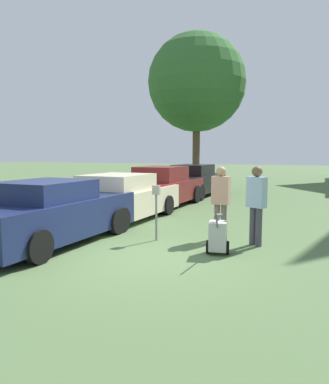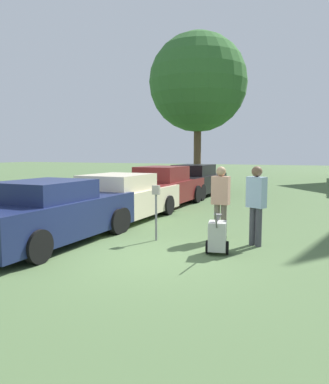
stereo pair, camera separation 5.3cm
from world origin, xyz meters
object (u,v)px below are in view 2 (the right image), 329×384
(parked_car_cream, at_px, (120,199))
(parked_car_black, at_px, (195,181))
(parking_meter, at_px, (156,202))
(parked_car_maroon, at_px, (164,188))
(equipment_cart, at_px, (217,236))
(parked_car_navy, at_px, (51,214))
(person_supervisor, at_px, (256,200))
(person_worker, at_px, (221,198))

(parked_car_cream, relative_size, parked_car_black, 0.98)
(parking_meter, bearing_deg, parked_car_black, 103.05)
(parked_car_cream, bearing_deg, parked_car_maroon, 90.92)
(equipment_cart, bearing_deg, parked_car_navy, 177.60)
(parked_car_cream, height_order, parked_car_black, parked_car_black)
(person_supervisor, xyz_separation_m, equipment_cart, (-0.61, -1.02, -0.65))
(person_supervisor, height_order, equipment_cart, person_supervisor)
(parked_car_black, bearing_deg, person_worker, -66.54)
(parked_car_black, distance_m, person_supervisor, 9.85)
(equipment_cart, bearing_deg, parked_car_maroon, 111.16)
(parked_car_navy, height_order, person_supervisor, person_supervisor)
(person_supervisor, bearing_deg, parked_car_cream, 6.05)
(parked_car_maroon, height_order, parked_car_black, parked_car_maroon)
(parked_car_maroon, height_order, person_worker, person_worker)
(parked_car_black, distance_m, parking_meter, 9.46)
(parked_car_black, bearing_deg, equipment_cart, -67.83)
(parked_car_cream, distance_m, person_supervisor, 4.71)
(parked_car_maroon, bearing_deg, person_supervisor, -47.21)
(equipment_cart, bearing_deg, person_worker, 90.99)
(parked_car_navy, height_order, parked_car_cream, parked_car_navy)
(parked_car_black, relative_size, person_supervisor, 2.83)
(parked_car_navy, distance_m, parking_meter, 2.47)
(parking_meter, bearing_deg, equipment_cart, -19.81)
(equipment_cart, bearing_deg, parked_car_cream, 134.30)
(parking_meter, distance_m, equipment_cart, 1.87)
(parked_car_cream, xyz_separation_m, person_supervisor, (4.43, -1.57, 0.36))
(person_supervisor, relative_size, equipment_cart, 1.80)
(parked_car_maroon, distance_m, parking_meter, 5.77)
(parked_car_navy, bearing_deg, parked_car_maroon, 90.92)
(parking_meter, height_order, equipment_cart, parking_meter)
(person_worker, bearing_deg, parked_car_black, -64.71)
(parked_car_maroon, distance_m, person_supervisor, 6.64)
(parked_car_navy, relative_size, parked_car_cream, 0.93)
(parked_car_black, height_order, equipment_cart, parked_car_black)
(person_worker, bearing_deg, parked_car_navy, 31.51)
(parked_car_navy, relative_size, person_worker, 2.61)
(parked_car_maroon, relative_size, parking_meter, 3.59)
(parked_car_cream, xyz_separation_m, parking_meter, (2.14, -1.99, 0.25))
(parked_car_navy, height_order, parking_meter, parked_car_navy)
(parked_car_black, distance_m, person_worker, 9.20)
(parked_car_cream, xyz_separation_m, parked_car_maroon, (-0.00, 3.37, 0.05))
(parked_car_navy, xyz_separation_m, person_worker, (3.53, 1.93, 0.32))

